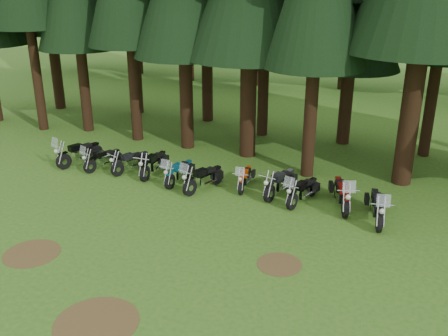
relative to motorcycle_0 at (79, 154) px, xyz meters
The scene contains 20 objects.
ground 8.49m from the motorcycle_0, 37.64° to the right, with size 120.00×120.00×0.00m, color #305E19.
decid_0 25.87m from the motorcycle_0, 127.45° to the left, with size 8.00×7.78×10.00m.
decid_1 23.20m from the motorcycle_0, 114.25° to the left, with size 7.91×7.69×9.88m.
decid_2 20.44m from the motorcycle_0, 100.75° to the left, with size 6.72×6.53×8.40m.
decid_3 20.45m from the motorcycle_0, 84.28° to the left, with size 6.12×5.95×7.65m.
decid_4 23.04m from the motorcycle_0, 68.59° to the left, with size 5.93×5.76×7.41m.
dirt_patch_0 8.10m from the motorcycle_0, 62.65° to the right, with size 1.80×1.80×0.01m, color #4C3D1E.
dirt_patch_1 12.16m from the motorcycle_0, 22.64° to the right, with size 1.40×1.40×0.01m, color #4C3D1E.
dirt_patch_2 12.00m from the motorcycle_0, 49.95° to the right, with size 2.20×2.20×0.01m, color #4C3D1E.
motorcycle_0 is the anchor object (origin of this frame).
motorcycle_1 1.36m from the motorcycle_0, ahead, with size 0.90×2.11×1.35m.
motorcycle_2 2.74m from the motorcycle_0, ahead, with size 0.86×2.07×0.88m.
motorcycle_3 3.87m from the motorcycle_0, ahead, with size 0.37×2.34×0.95m.
motorcycle_4 5.34m from the motorcycle_0, ahead, with size 0.45×2.21×1.39m.
motorcycle_5 6.62m from the motorcycle_0, ahead, with size 1.02×2.30×1.47m.
motorcycle_6 8.13m from the motorcycle_0, ahead, with size 0.54×2.05×1.28m.
motorcycle_7 9.67m from the motorcycle_0, ahead, with size 0.62×2.34×0.96m.
motorcycle_8 10.69m from the motorcycle_0, ahead, with size 0.85×2.26×1.43m.
motorcycle_9 12.16m from the motorcycle_0, ahead, with size 1.16×2.45×1.58m.
motorcycle_10 13.56m from the motorcycle_0, ahead, with size 0.87×2.46×1.55m.
Camera 1 is at (8.13, -12.35, 8.36)m, focal length 40.00 mm.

